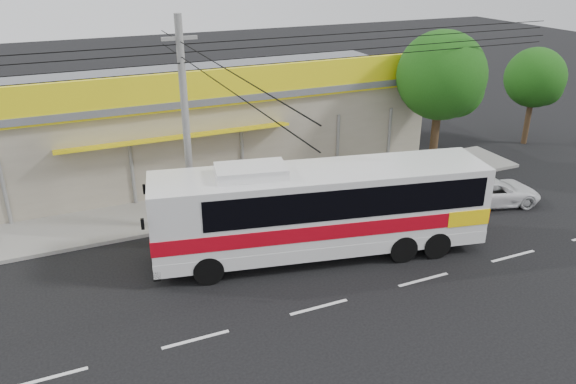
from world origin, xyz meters
The scene contains 9 objects.
ground centered at (0.00, 0.00, 0.00)m, with size 120.00×120.00×0.00m, color black.
sidewalk centered at (0.00, 6.00, 0.07)m, with size 30.00×3.20×0.15m, color gray.
lane_markings centered at (0.00, -2.50, 0.00)m, with size 50.00×0.12×0.01m, color silver, non-canonical shape.
storefront_building centered at (-0.01, 11.54, 2.30)m, with size 22.60×9.20×5.70m.
coach_bus centered at (1.71, 0.48, 1.98)m, with size 12.25×4.85×3.69m.
white_car centered at (10.55, 1.49, 0.57)m, with size 1.89×4.11×1.14m, color silver.
utility_pole centered at (-2.28, 4.20, 6.92)m, with size 34.00×14.00×8.40m.
tree_near centered at (10.55, 5.64, 4.75)m, with size 4.23×4.23×7.02m.
tree_far centered at (18.25, 7.22, 3.71)m, with size 3.30×3.30×5.48m.
Camera 1 is at (-6.82, -15.68, 10.48)m, focal length 35.00 mm.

